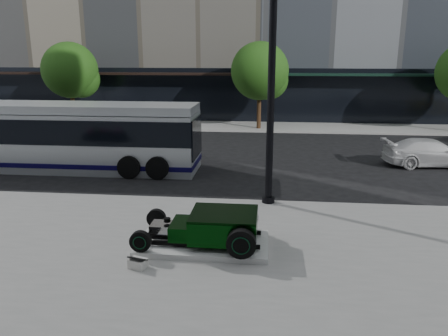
# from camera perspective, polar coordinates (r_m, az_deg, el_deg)

# --- Properties ---
(ground) EXTENTS (120.00, 120.00, 0.00)m
(ground) POSITION_cam_1_polar(r_m,az_deg,el_deg) (17.23, 0.03, -2.25)
(ground) COLOR black
(ground) RESTS_ON ground
(sidewalk_far) EXTENTS (70.00, 4.00, 0.12)m
(sidewalk_far) POSITION_cam_1_polar(r_m,az_deg,el_deg) (30.84, 2.72, 5.44)
(sidewalk_far) COLOR gray
(sidewalk_far) RESTS_ON ground
(street_trees) EXTENTS (29.80, 3.80, 5.70)m
(street_trees) POSITION_cam_1_polar(r_m,az_deg,el_deg) (29.50, 4.98, 12.23)
(street_trees) COLOR black
(street_trees) RESTS_ON sidewalk_far
(display_plinth) EXTENTS (3.40, 1.80, 0.15)m
(display_plinth) POSITION_cam_1_polar(r_m,az_deg,el_deg) (11.66, -2.72, -9.82)
(display_plinth) COLOR silver
(display_plinth) RESTS_ON sidewalk_near
(hot_rod) EXTENTS (3.22, 2.00, 0.81)m
(hot_rod) POSITION_cam_1_polar(r_m,az_deg,el_deg) (11.41, -1.08, -7.61)
(hot_rod) COLOR black
(hot_rod) RESTS_ON display_plinth
(info_plaque) EXTENTS (0.47, 0.40, 0.31)m
(info_plaque) POSITION_cam_1_polar(r_m,az_deg,el_deg) (10.75, -11.20, -12.04)
(info_plaque) COLOR silver
(info_plaque) RESTS_ON sidewalk_near
(lamppost) EXTENTS (0.43, 0.43, 7.85)m
(lamppost) POSITION_cam_1_polar(r_m,az_deg,el_deg) (14.25, 6.16, 9.47)
(lamppost) COLOR black
(lamppost) RESTS_ON sidewalk_near
(transit_bus) EXTENTS (12.12, 2.88, 2.92)m
(transit_bus) POSITION_cam_1_polar(r_m,az_deg,el_deg) (20.70, -20.29, 3.95)
(transit_bus) COLOR silver
(transit_bus) RESTS_ON ground
(white_sedan) EXTENTS (4.41, 2.11, 1.24)m
(white_sedan) POSITION_cam_1_polar(r_m,az_deg,el_deg) (22.20, 25.42, 1.82)
(white_sedan) COLOR silver
(white_sedan) RESTS_ON ground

